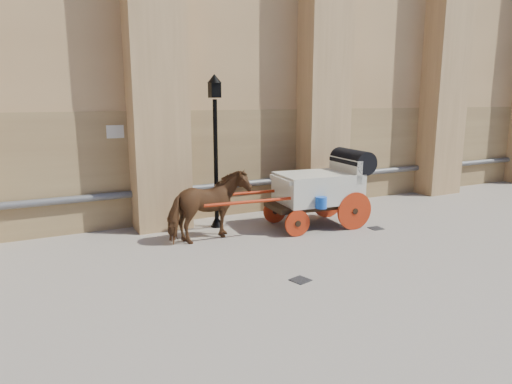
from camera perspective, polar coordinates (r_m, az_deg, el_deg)
ground at (r=9.37m, az=0.47°, el=-9.05°), size 90.00×90.00×0.00m
horse at (r=10.72m, az=-5.93°, el=-1.84°), size 2.09×1.25×1.65m
carriage at (r=12.07m, az=8.38°, el=0.80°), size 4.63×1.69×1.99m
street_lamp at (r=11.69m, az=-5.07°, el=5.57°), size 0.37×0.37×3.90m
drain_grate_near at (r=8.64m, az=5.56°, el=-10.90°), size 0.39×0.39×0.01m
drain_grate_far at (r=12.26m, az=14.77°, el=-4.41°), size 0.34×0.34×0.01m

